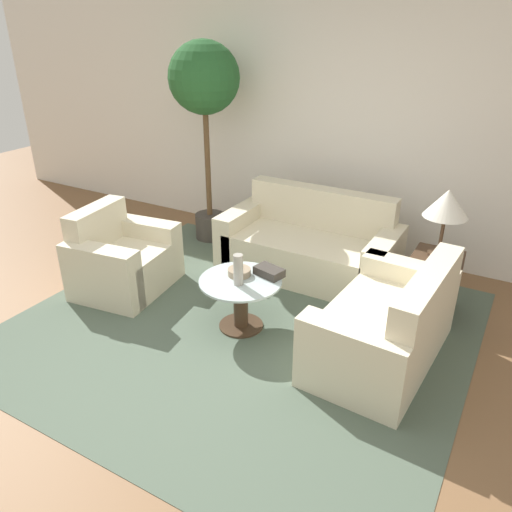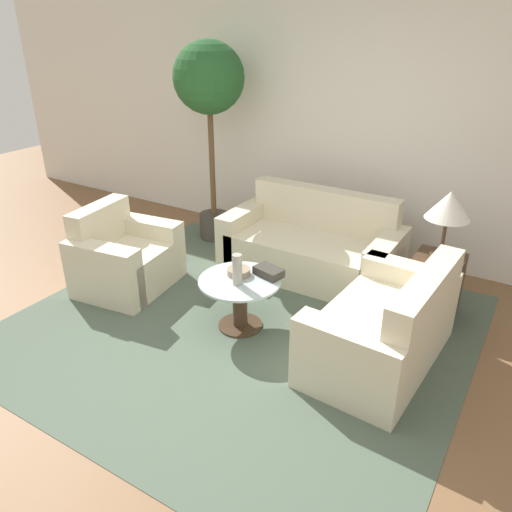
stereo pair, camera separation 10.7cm
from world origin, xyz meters
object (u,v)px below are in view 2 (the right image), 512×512
at_px(armchair, 123,259).
at_px(bowl, 239,272).
at_px(sofa_main, 313,248).
at_px(potted_plant, 209,91).
at_px(book_stack, 269,272).
at_px(vase, 237,270).
at_px(table_lamp, 449,207).
at_px(coffee_table, 240,297).
at_px(loveseat, 389,332).

bearing_deg(armchair, bowl, -95.51).
bearing_deg(sofa_main, potted_plant, 171.40).
bearing_deg(armchair, potted_plant, -9.72).
bearing_deg(book_stack, armchair, -160.18).
relative_size(potted_plant, bowl, 11.52).
xyz_separation_m(armchair, potted_plant, (0.06, 1.39, 1.38)).
bearing_deg(armchair, sofa_main, -57.47).
height_order(sofa_main, vase, sofa_main).
xyz_separation_m(table_lamp, book_stack, (-1.14, -0.89, -0.50)).
height_order(armchair, bowl, armchair).
bearing_deg(coffee_table, table_lamp, 39.66).
relative_size(sofa_main, vase, 6.70).
relative_size(loveseat, vase, 5.33).
height_order(loveseat, book_stack, loveseat).
height_order(table_lamp, bowl, table_lamp).
bearing_deg(sofa_main, vase, -92.36).
distance_m(loveseat, vase, 1.22).
bearing_deg(vase, armchair, 176.14).
xyz_separation_m(sofa_main, vase, (-0.05, -1.28, 0.30)).
relative_size(loveseat, potted_plant, 0.63).
bearing_deg(table_lamp, book_stack, -141.79).
relative_size(table_lamp, bowl, 3.09).
height_order(sofa_main, bowl, sofa_main).
xyz_separation_m(sofa_main, book_stack, (0.08, -1.03, 0.21)).
height_order(loveseat, coffee_table, loveseat).
relative_size(armchair, book_stack, 3.74).
height_order(armchair, coffee_table, armchair).
height_order(loveseat, table_lamp, table_lamp).
height_order(coffee_table, bowl, bowl).
relative_size(loveseat, coffee_table, 2.04).
xyz_separation_m(loveseat, vase, (-1.16, -0.23, 0.30)).
bearing_deg(vase, potted_plant, 131.39).
xyz_separation_m(coffee_table, bowl, (-0.05, 0.07, 0.19)).
height_order(table_lamp, book_stack, table_lamp).
bearing_deg(armchair, coffee_table, -98.41).
height_order(armchair, potted_plant, potted_plant).
xyz_separation_m(potted_plant, bowl, (1.23, -1.35, -1.18)).
bearing_deg(armchair, table_lamp, -75.63).
bearing_deg(sofa_main, coffee_table, -93.65).
distance_m(coffee_table, table_lamp, 1.82).
distance_m(potted_plant, bowl, 2.17).
relative_size(coffee_table, bowl, 3.59).
xyz_separation_m(loveseat, table_lamp, (0.11, 0.91, 0.70)).
relative_size(loveseat, book_stack, 5.25).
bearing_deg(loveseat, coffee_table, -78.42).
bearing_deg(loveseat, bowl, -81.77).
height_order(armchair, vase, armchair).
distance_m(armchair, table_lamp, 2.92).
bearing_deg(armchair, book_stack, -91.38).
bearing_deg(potted_plant, armchair, -92.32).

